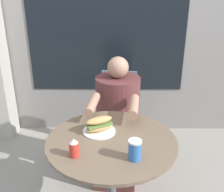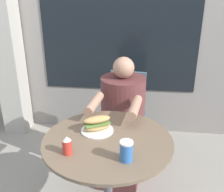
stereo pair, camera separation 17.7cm
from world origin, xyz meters
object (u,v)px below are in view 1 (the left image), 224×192
(condiment_bottle, at_px, (74,148))
(drink_cup, at_px, (135,150))
(sandwich_on_plate, at_px, (99,126))
(diner_chair, at_px, (118,107))
(cafe_table, at_px, (112,165))
(seated_diner, at_px, (117,129))

(condiment_bottle, bearing_deg, drink_cup, -3.94)
(sandwich_on_plate, xyz_separation_m, condiment_bottle, (-0.12, -0.27, 0.01))
(sandwich_on_plate, height_order, drink_cup, drink_cup)
(diner_chair, height_order, sandwich_on_plate, diner_chair)
(cafe_table, relative_size, diner_chair, 0.94)
(cafe_table, distance_m, sandwich_on_plate, 0.27)
(diner_chair, relative_size, seated_diner, 0.78)
(drink_cup, bearing_deg, seated_diner, 96.37)
(diner_chair, height_order, condiment_bottle, diner_chair)
(cafe_table, relative_size, condiment_bottle, 7.37)
(sandwich_on_plate, distance_m, drink_cup, 0.36)
(diner_chair, xyz_separation_m, condiment_bottle, (-0.26, -1.14, 0.28))
(cafe_table, xyz_separation_m, seated_diner, (0.04, 0.61, -0.08))
(seated_diner, distance_m, sandwich_on_plate, 0.61)
(condiment_bottle, bearing_deg, seated_diner, 72.55)
(seated_diner, distance_m, drink_cup, 0.88)
(condiment_bottle, bearing_deg, cafe_table, 40.48)
(sandwich_on_plate, relative_size, drink_cup, 1.82)
(diner_chair, distance_m, condiment_bottle, 1.20)
(cafe_table, bearing_deg, diner_chair, 86.77)
(drink_cup, bearing_deg, condiment_bottle, 176.06)
(cafe_table, distance_m, diner_chair, 0.96)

